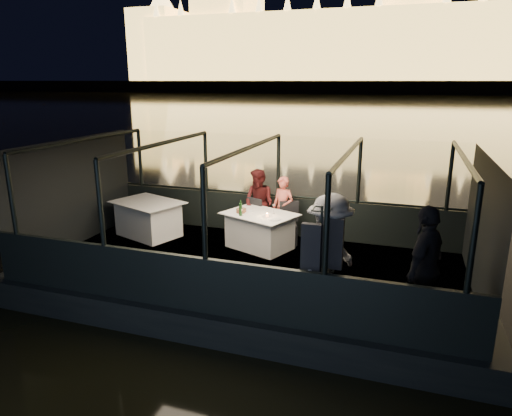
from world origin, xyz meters
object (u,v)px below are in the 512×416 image
(dining_table_aft, at_px, (149,220))
(passenger_dark, at_px, (424,270))
(person_man_maroon, at_px, (259,205))
(passenger_stripe, at_px, (329,262))
(dining_table_central, at_px, (260,231))
(chair_port_right, at_px, (287,224))
(person_woman_coral, at_px, (283,207))
(chair_port_left, at_px, (252,220))
(wine_bottle, at_px, (241,209))
(coat_stand, at_px, (320,266))

(dining_table_aft, distance_m, passenger_dark, 6.34)
(person_man_maroon, bearing_deg, passenger_dark, -18.63)
(person_man_maroon, distance_m, passenger_stripe, 3.78)
(passenger_stripe, relative_size, passenger_dark, 1.04)
(dining_table_central, xyz_separation_m, chair_port_right, (0.47, 0.45, 0.06))
(person_woman_coral, relative_size, passenger_dark, 0.79)
(dining_table_aft, relative_size, passenger_stripe, 0.81)
(person_woman_coral, bearing_deg, chair_port_right, -41.05)
(chair_port_left, bearing_deg, person_woman_coral, 45.53)
(chair_port_right, height_order, wine_bottle, wine_bottle)
(wine_bottle, bearing_deg, chair_port_left, 90.66)
(chair_port_right, relative_size, person_man_maroon, 0.58)
(chair_port_right, height_order, coat_stand, coat_stand)
(chair_port_left, height_order, coat_stand, coat_stand)
(chair_port_right, relative_size, coat_stand, 0.50)
(passenger_dark, bearing_deg, passenger_stripe, -62.01)
(dining_table_central, height_order, passenger_stripe, passenger_stripe)
(dining_table_central, xyz_separation_m, dining_table_aft, (-2.69, -0.04, 0.00))
(dining_table_aft, xyz_separation_m, chair_port_left, (2.35, 0.49, 0.06))
(chair_port_right, xyz_separation_m, passenger_dark, (2.75, -2.73, 0.40))
(dining_table_aft, bearing_deg, passenger_dark, -20.67)
(dining_table_central, bearing_deg, wine_bottle, -141.01)
(coat_stand, relative_size, person_man_maroon, 1.15)
(dining_table_central, distance_m, passenger_stripe, 3.08)
(dining_table_central, xyz_separation_m, wine_bottle, (-0.33, -0.27, 0.53))
(chair_port_right, relative_size, passenger_dark, 0.50)
(person_man_maroon, bearing_deg, chair_port_left, -85.06)
(dining_table_central, height_order, dining_table_aft, dining_table_aft)
(chair_port_right, bearing_deg, chair_port_left, 158.14)
(passenger_dark, bearing_deg, wine_bottle, -96.69)
(person_woman_coral, relative_size, passenger_stripe, 0.76)
(chair_port_left, height_order, passenger_dark, passenger_dark)
(dining_table_aft, height_order, passenger_dark, passenger_dark)
(person_woman_coral, bearing_deg, person_man_maroon, -162.47)
(person_man_maroon, xyz_separation_m, passenger_dark, (3.49, -3.00, 0.10))
(person_woman_coral, relative_size, person_man_maroon, 0.92)
(chair_port_right, xyz_separation_m, passenger_stripe, (1.40, -2.85, 0.40))
(chair_port_left, distance_m, wine_bottle, 0.86)
(person_woman_coral, height_order, passenger_stripe, passenger_stripe)
(passenger_dark, distance_m, wine_bottle, 4.09)
(chair_port_left, relative_size, wine_bottle, 2.75)
(passenger_stripe, bearing_deg, person_man_maroon, 56.24)
(dining_table_central, relative_size, coat_stand, 0.80)
(coat_stand, height_order, person_woman_coral, coat_stand)
(chair_port_left, xyz_separation_m, coat_stand, (2.13, -3.18, 0.45))
(dining_table_aft, bearing_deg, chair_port_right, 8.88)
(chair_port_right, xyz_separation_m, person_woman_coral, (-0.16, 0.27, 0.30))
(chair_port_left, relative_size, person_man_maroon, 0.58)
(dining_table_aft, distance_m, chair_port_right, 3.20)
(dining_table_aft, bearing_deg, wine_bottle, -5.43)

